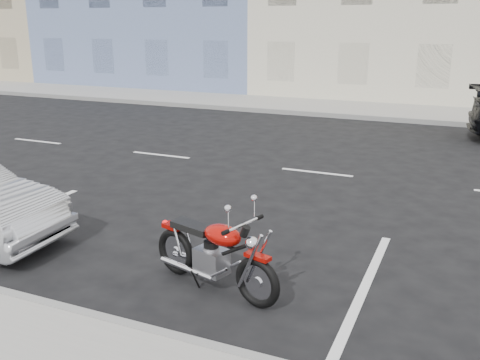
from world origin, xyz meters
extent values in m
plane|color=black|center=(0.00, 0.00, 0.00)|extent=(120.00, 120.00, 0.00)
cube|color=gray|center=(-5.00, 8.70, 0.07)|extent=(80.00, 3.40, 0.15)
cube|color=gray|center=(-5.00, 7.00, 0.08)|extent=(80.00, 0.12, 0.16)
torus|color=black|center=(-0.39, -6.09, 0.30)|extent=(0.63, 0.27, 0.62)
torus|color=black|center=(-1.69, -5.71, 0.30)|extent=(0.63, 0.27, 0.62)
cube|color=#9B0B05|center=(-0.39, -6.09, 0.62)|extent=(0.34, 0.20, 0.05)
cube|color=#9B0B05|center=(-1.72, -5.70, 0.64)|extent=(0.31, 0.22, 0.06)
cube|color=gray|center=(-1.08, -5.89, 0.35)|extent=(0.45, 0.38, 0.32)
ellipsoid|color=#9B0B05|center=(-0.90, -5.94, 0.75)|extent=(0.59, 0.45, 0.25)
cube|color=black|center=(-1.38, -5.80, 0.73)|extent=(0.62, 0.39, 0.08)
cylinder|color=silver|center=(-0.60, -6.03, 0.96)|extent=(0.21, 0.64, 0.03)
sphere|color=silver|center=(-0.47, -6.06, 0.76)|extent=(0.16, 0.16, 0.16)
cylinder|color=silver|center=(-1.41, -5.93, 0.21)|extent=(0.87, 0.32, 0.07)
cylinder|color=silver|center=(-1.34, -5.68, 0.21)|extent=(0.87, 0.32, 0.07)
cylinder|color=silver|center=(-0.44, -6.07, 0.58)|extent=(0.36, 0.14, 0.74)
cylinder|color=black|center=(-0.88, -5.94, 0.51)|extent=(0.73, 0.25, 0.46)
camera|label=1|loc=(0.98, -11.07, 3.20)|focal=40.00mm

